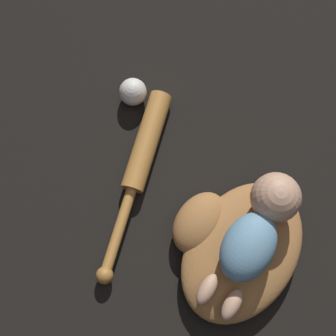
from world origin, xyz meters
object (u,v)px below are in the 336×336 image
Objects in this scene: baby_figure at (259,228)px; baseball at (133,92)px; baseball_glove at (235,246)px; baseball_bat at (141,161)px.

baby_figure is 0.50m from baseball.
baseball_glove reaches higher than baseball_bat.
baby_figure is 0.69× the size of baseball_bat.
baby_figure is 0.36m from baseball_bat.
baseball is (0.17, 0.10, 0.01)m from baseball_bat.
baseball is at bearing 56.81° from baseball_glove.
baseball_bat is at bearing 80.23° from baby_figure.
baseball_bat is 0.20m from baseball.
baseball_glove reaches higher than baseball.
baby_figure is at bearing -29.78° from baseball_glove.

